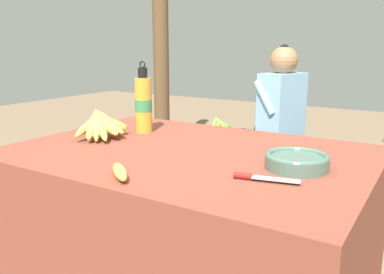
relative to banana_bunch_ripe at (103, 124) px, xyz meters
The scene contains 10 objects.
market_counter 0.58m from the banana_bunch_ripe, ahead, with size 1.33×0.95×0.69m.
banana_bunch_ripe is the anchor object (origin of this frame).
serving_bowl 0.84m from the banana_bunch_ripe, ahead, with size 0.20×0.20×0.05m.
water_bottle 0.21m from the banana_bunch_ripe, 70.80° to the left, with size 0.08×0.08×0.32m.
loose_banana_front 0.55m from the banana_bunch_ripe, 40.80° to the right, with size 0.15×0.13×0.04m.
knife 0.79m from the banana_bunch_ripe, 12.38° to the right, with size 0.20×0.07×0.02m.
wooden_bench 1.66m from the banana_bunch_ripe, 83.96° to the left, with size 1.79×0.32×0.41m.
seated_vendor 1.59m from the banana_bunch_ripe, 83.14° to the left, with size 0.46×0.43×1.08m.
banana_bunch_green 1.64m from the banana_bunch_ripe, 100.37° to the left, with size 0.16×0.27×0.12m.
support_post_near 2.24m from the banana_bunch_ripe, 119.53° to the left, with size 0.15×0.15×2.64m.
Camera 1 is at (0.80, -1.26, 1.08)m, focal length 38.00 mm.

